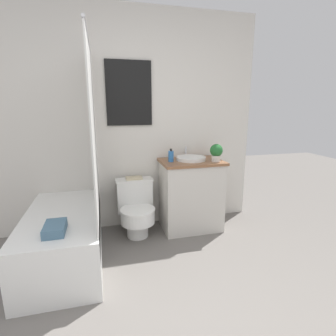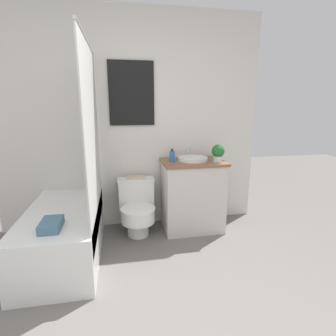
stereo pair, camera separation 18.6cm
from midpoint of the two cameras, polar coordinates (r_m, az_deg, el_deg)
The scene contains 8 objects.
wall_back at distance 3.11m, azimuth -10.29°, elevation 9.81°, with size 3.06×0.07×2.50m.
shower_area at distance 2.72m, azimuth -23.21°, elevation -12.73°, with size 0.66×1.30×1.98m.
toilet at distance 3.04m, azimuth -8.70°, elevation -8.58°, with size 0.42×0.53×0.62m.
vanity at distance 3.12m, azimuth 3.27°, elevation -5.80°, with size 0.71×0.51×0.83m.
sink at distance 3.03m, azimuth 3.25°, elevation 2.10°, with size 0.34×0.38×0.13m.
soap_bottle at distance 2.93m, azimuth -1.17°, elevation 2.59°, with size 0.06×0.06×0.15m.
potted_plant at distance 2.96m, azimuth 8.70°, elevation 3.46°, with size 0.14×0.14×0.20m.
book_on_tank at distance 3.05m, azimuth -9.15°, elevation -2.17°, with size 0.18×0.11×0.02m.
Camera 1 is at (-0.32, -0.82, 1.44)m, focal length 28.00 mm.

